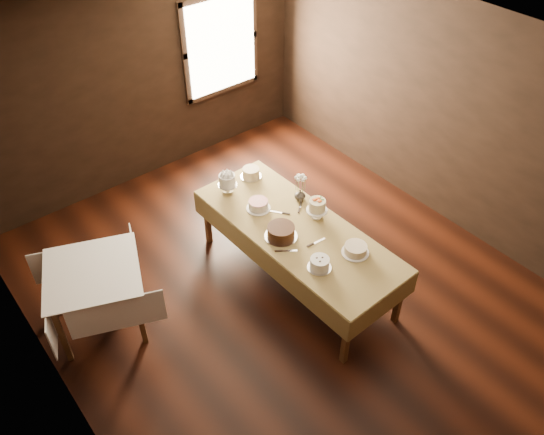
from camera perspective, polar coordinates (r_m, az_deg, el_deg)
The scene contains 21 objects.
floor at distance 6.51m, azimuth 1.11°, elevation -7.23°, with size 5.00×6.00×0.01m, color black.
ceiling at distance 4.81m, azimuth 1.56°, elevation 15.65°, with size 5.00×6.00×0.01m, color beige.
wall_back at distance 7.72m, azimuth -13.53°, elevation 13.22°, with size 5.00×0.02×2.80m, color black.
wall_left at distance 4.79m, azimuth -22.67°, elevation -9.50°, with size 0.02×6.00×2.80m, color black.
wall_right at distance 7.15m, azimuth 17.10°, elevation 10.19°, with size 0.02×6.00×2.80m, color black.
window at distance 8.16m, azimuth -5.23°, elevation 17.26°, with size 1.10×0.05×1.30m, color #FFEABF.
display_table at distance 6.11m, azimuth 2.59°, elevation -1.50°, with size 1.06×2.57×0.79m.
side_table at distance 5.94m, azimuth -17.94°, elevation -5.94°, with size 1.23×1.23×0.80m.
cake_meringue at distance 6.52m, azimuth -4.62°, elevation 3.48°, with size 0.23×0.23×0.25m.
cake_speckled at distance 6.76m, azimuth -2.17°, elevation 4.60°, with size 0.26×0.26×0.12m.
cake_lattice at distance 6.29m, azimuth -1.41°, elevation 1.26°, with size 0.28×0.28×0.10m.
cake_chocolate at distance 5.92m, azimuth 0.93°, elevation -1.51°, with size 0.37×0.37×0.14m.
cake_flowers at distance 6.16m, azimuth 4.64°, elevation 0.82°, with size 0.26×0.26×0.25m.
cake_swirl at distance 5.61m, azimuth 4.92°, elevation -4.77°, with size 0.25×0.25×0.13m.
cake_cream at distance 5.82m, azimuth 8.59°, elevation -3.28°, with size 0.32×0.32×0.10m.
cake_server_a at distance 5.94m, azimuth 4.91°, elevation -2.40°, with size 0.24×0.03×0.01m, color silver.
cake_server_c at distance 6.27m, azimuth 0.38°, elevation 0.60°, with size 0.24×0.03×0.01m, color silver.
cake_server_d at distance 6.39m, azimuth 2.98°, elevation 1.42°, with size 0.24×0.03×0.01m, color silver.
cake_server_e at distance 5.81m, azimuth 1.89°, elevation -3.43°, with size 0.24×0.03×0.01m, color silver.
flower_vase at distance 6.41m, azimuth 2.90°, elevation 2.33°, with size 0.13×0.13×0.14m, color #2D2823.
flower_bouquet at distance 6.30m, azimuth 2.96°, elevation 3.66°, with size 0.14×0.14×0.20m, color white, non-canonical shape.
Camera 1 is at (-2.83, -3.30, 4.85)m, focal length 36.57 mm.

